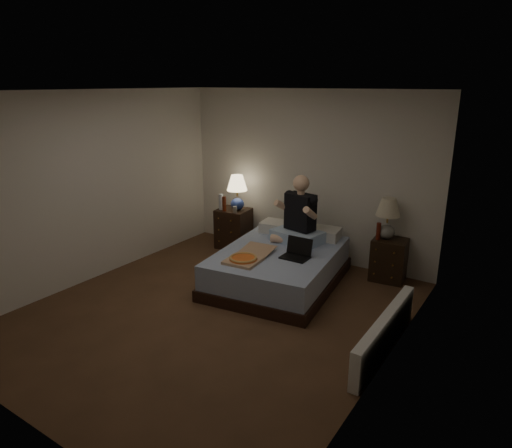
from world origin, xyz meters
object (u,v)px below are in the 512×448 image
Objects in this scene: nightstand_right at (389,259)px; laptop at (295,249)px; lamp_left at (237,193)px; soda_can at (235,209)px; lamp_right at (387,219)px; beer_bottle_left at (224,204)px; person at (298,209)px; beer_bottle_right at (378,231)px; radiator at (385,333)px; nightstand_left at (234,228)px; water_bottle at (221,202)px; pizza_box at (243,259)px; bed at (279,267)px.

nightstand_right is 1.41m from laptop.
lamp_left is 5.60× the size of soda_can.
beer_bottle_left is at bearing -173.71° from lamp_right.
person is at bearing -162.06° from nightstand_right.
beer_bottle_right is 0.25× the size of person.
laptop is 0.21× the size of radiator.
soda_can is at bearing -173.62° from lamp_right.
radiator is (2.98, -1.64, -0.72)m from lamp_left.
soda_can is 0.43× the size of beer_bottle_right.
water_bottle is at bearing -152.20° from nightstand_left.
water_bottle is at bearing 154.73° from radiator.
beer_bottle_right is (-0.08, -0.10, -0.17)m from lamp_right.
person is at bearing -154.87° from lamp_right.
lamp_right is 0.21m from beer_bottle_right.
person reaches higher than pizza_box.
nightstand_right reaches higher than bed.
pizza_box is at bearing -50.53° from soda_can.
nightstand_left is at bearing 68.11° from beer_bottle_left.
beer_bottle_left is (-0.06, -0.15, 0.43)m from nightstand_left.
laptop reaches higher than radiator.
soda_can is at bearing -67.32° from lamp_left.
beer_bottle_right is 1.10m from person.
person reaches higher than lamp_left.
nightstand_left is 6.36× the size of soda_can.
radiator is (0.53, -1.75, -0.09)m from nightstand_right.
soda_can is 1.72m from laptop.
bed is at bearing 154.73° from radiator.
lamp_left reaches higher than nightstand_left.
beer_bottle_left is at bearing 146.84° from bed.
nightstand_right is 0.44m from beer_bottle_right.
person reaches higher than water_bottle.
lamp_left is at bearing 138.89° from bed.
bed is 3.35× the size of lamp_left.
beer_bottle_left is (-0.20, -0.02, 0.06)m from soda_can.
water_bottle is 0.30m from soda_can.
water_bottle is 2.50× the size of soda_can.
soda_can is at bearing -179.63° from nightstand_right.
water_bottle is 0.33× the size of pizza_box.
lamp_right is at bearing 44.48° from pizza_box.
lamp_right is at bearing 52.27° from beer_bottle_right.
bed is at bearing -147.20° from nightstand_right.
water_bottle is 0.16× the size of radiator.
soda_can is at bearing 151.15° from laptop.
lamp_left is at bearing -177.43° from lamp_right.
water_bottle is at bearing 146.96° from bed.
water_bottle reaches higher than beer_bottle_right.
lamp_right is 0.74× the size of pizza_box.
bed is 1.89m from radiator.
beer_bottle_right is at bearing 4.22° from beer_bottle_left.
nightstand_right is at bearing 2.50° from lamp_left.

